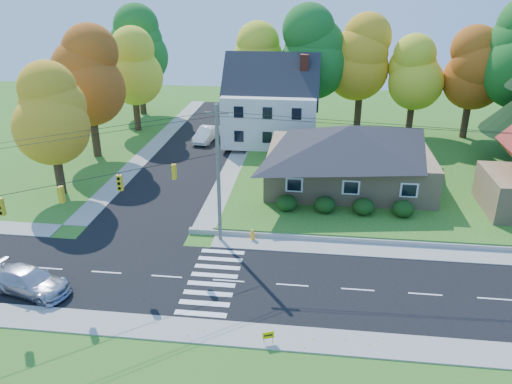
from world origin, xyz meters
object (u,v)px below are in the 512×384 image
ranch_house (349,154)px  white_car (206,134)px  silver_sedan (29,281)px  fire_hydrant (252,235)px

ranch_house → white_car: (-15.52, 12.38, -2.42)m
ranch_house → white_car: size_ratio=2.92×
silver_sedan → white_car: 31.27m
ranch_house → fire_hydrant: ranch_house is taller
ranch_house → silver_sedan: 27.20m
ranch_house → white_car: ranch_house is taller
ranch_house → fire_hydrant: (-7.18, -10.53, -2.85)m
silver_sedan → fire_hydrant: (12.49, 8.08, -0.37)m
fire_hydrant → white_car: bearing=110.0°
ranch_house → silver_sedan: ranch_house is taller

